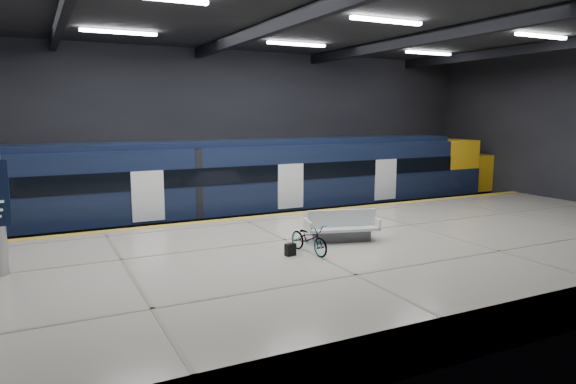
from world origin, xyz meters
TOP-DOWN VIEW (x-y plane):
  - ground at (0.00, 0.00)m, footprint 30.00×30.00m
  - room_shell at (-0.00, 0.00)m, footprint 30.10×16.10m
  - platform at (0.00, -2.50)m, footprint 30.00×11.00m
  - safety_strip at (0.00, 2.75)m, footprint 30.00×0.40m
  - rails at (0.00, 5.50)m, footprint 30.00×1.52m
  - train at (1.57, 5.50)m, footprint 29.40×2.84m
  - bench at (1.54, -1.91)m, footprint 2.42×1.50m
  - bicycle at (-0.07, -2.72)m, footprint 0.82×1.70m
  - pannier_bag at (-0.67, -2.72)m, footprint 0.33×0.23m

SIDE VIEW (x-z plane):
  - ground at x=0.00m, z-range 0.00..0.00m
  - rails at x=0.00m, z-range 0.00..0.16m
  - platform at x=0.00m, z-range 0.00..1.10m
  - safety_strip at x=0.00m, z-range 1.10..1.11m
  - pannier_bag at x=-0.67m, z-range 1.10..1.45m
  - bench at x=1.54m, z-range 0.95..1.95m
  - bicycle at x=-0.07m, z-range 1.10..1.96m
  - train at x=1.57m, z-range 0.16..3.95m
  - room_shell at x=0.00m, z-range 1.69..9.74m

